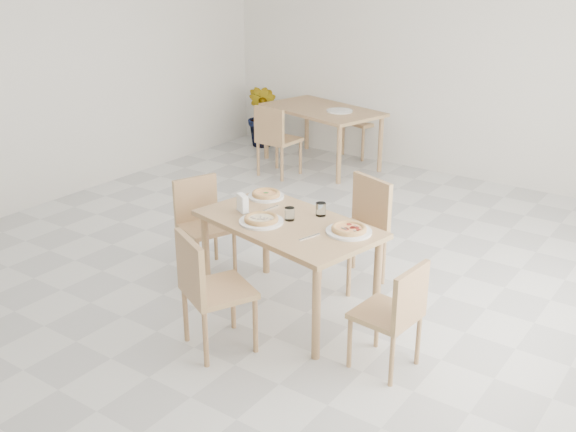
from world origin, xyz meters
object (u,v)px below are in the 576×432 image
Objects in this scene: plate_mushroom at (261,221)px; pizza_pepperoni at (349,228)px; chair_north at (360,223)px; tumbler_a at (321,209)px; pizza_margherita at (266,194)px; chair_back_n at (369,116)px; chair_east at (396,310)px; napkin_holder at (243,204)px; plate_pepperoni at (349,231)px; tumbler_b at (290,214)px; plate_margherita at (266,196)px; pizza_mushroom at (261,219)px; plate_empty at (340,111)px; potted_plant at (264,116)px; main_table at (288,233)px; chair_back_s at (275,136)px; second_table at (322,115)px; chair_south at (207,285)px; chair_west at (202,218)px.

plate_mushroom is 0.66m from pizza_pepperoni.
chair_north is 8.67× the size of tumbler_a.
pizza_margherita is at bearing 171.90° from tumbler_a.
chair_back_n reaches higher than chair_north.
napkin_holder reaches higher than chair_east.
tumbler_b is (-0.49, -0.05, 0.04)m from plate_pepperoni.
plate_margherita is at bearing 165.21° from plate_pepperoni.
pizza_mushroom is at bearing -130.52° from tumbler_b.
plate_pepperoni is (0.30, -0.71, 0.24)m from chair_north.
napkin_holder reaches higher than pizza_pepperoni.
plate_empty is 0.37× the size of potted_plant.
potted_plant reaches higher than plate_margherita.
plate_mushroom is (-0.33, -0.92, 0.24)m from chair_north.
pizza_margherita is at bearing 0.00° from plate_margherita.
plate_mushroom is at bearing -127.82° from main_table.
chair_back_s is at bearing -127.77° from chair_east.
main_table is 0.22m from plate_mushroom.
pizza_pepperoni is 3.62m from chair_back_s.
tumbler_b is at bearing 49.48° from pizza_mushroom.
potted_plant reaches higher than main_table.
tumbler_a is at bearing -47.19° from potted_plant.
plate_pepperoni is 3.62m from chair_back_s.
chair_north is 3.82m from chair_back_n.
plate_pepperoni is 0.37× the size of potted_plant.
tumbler_a is (0.13, 0.24, 0.14)m from main_table.
chair_east reaches higher than second_table.
tumbler_a reaches higher than plate_empty.
plate_empty is at bearing 112.46° from pizza_mushroom.
plate_empty is (-1.20, 3.41, -0.06)m from napkin_holder.
chair_north is 0.62m from tumbler_a.
pizza_mushroom is at bearing -52.81° from potted_plant.
chair_east is (1.04, -0.25, -0.20)m from main_table.
chair_north is at bearing 36.43° from pizza_margherita.
chair_east is at bearing -42.04° from chair_back_n.
pizza_mushroom reaches higher than plate_pepperoni.
chair_east is at bearing -37.26° from second_table.
plate_mushroom is 0.20× the size of second_table.
second_table is (-1.86, 3.35, -0.13)m from tumbler_b.
potted_plant reaches higher than tumbler_b.
chair_south is at bearing -98.27° from tumbler_b.
chair_west is at bearing -165.89° from pizza_margherita.
plate_margherita is 3.24m from plate_empty.
chair_south is 1.12× the size of chair_east.
chair_north reaches higher than pizza_mushroom.
chair_west is 3.32m from second_table.
plate_pepperoni is at bearing -45.93° from chair_back_n.
pizza_pepperoni is at bearing -72.76° from chair_west.
chair_north is at bearing -75.41° from chair_south.
chair_back_s is at bearing 125.01° from pizza_margherita.
chair_east is at bearing -30.44° from plate_pepperoni.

